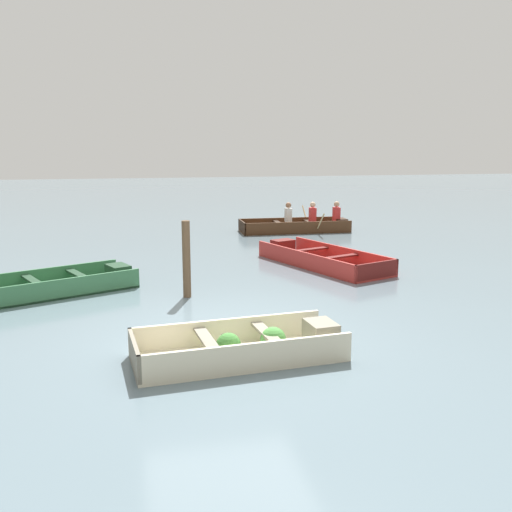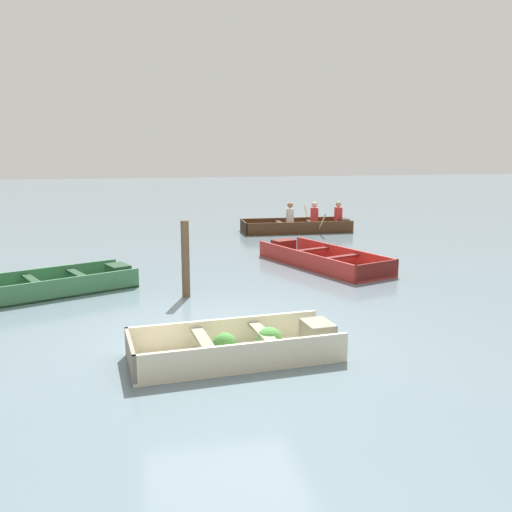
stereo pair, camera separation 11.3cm
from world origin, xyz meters
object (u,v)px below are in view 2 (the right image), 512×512
Objects in this scene: rowboat_dark_varnish_with_crew at (303,225)px; mooring_post at (185,259)px; dinghy_cream_foreground at (246,346)px; skiff_red_near_moored at (319,259)px; skiff_green_mid_moored at (64,284)px.

rowboat_dark_varnish_with_crew is 8.44m from mooring_post.
dinghy_cream_foreground reaches higher than skiff_red_near_moored.
skiff_red_near_moored is at bearing 13.75° from skiff_green_mid_moored.
skiff_red_near_moored is 1.07× the size of rowboat_dark_varnish_with_crew.
rowboat_dark_varnish_with_crew is at bearing 59.07° from mooring_post.
rowboat_dark_varnish_with_crew is at bearing 69.79° from dinghy_cream_foreground.
mooring_post reaches higher than skiff_green_mid_moored.
skiff_green_mid_moored is at bearing -166.25° from skiff_red_near_moored.
mooring_post is (-3.24, -2.24, 0.57)m from skiff_red_near_moored.
mooring_post reaches higher than rowboat_dark_varnish_with_crew.
dinghy_cream_foreground is at bearing -110.21° from rowboat_dark_varnish_with_crew.
dinghy_cream_foreground is 6.06m from skiff_red_near_moored.
rowboat_dark_varnish_with_crew is 2.46× the size of mooring_post.
skiff_red_near_moored reaches higher than skiff_green_mid_moored.
mooring_post is at bearing -145.30° from skiff_red_near_moored.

